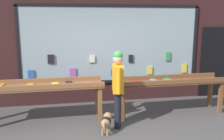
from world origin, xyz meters
name	(u,v)px	position (x,y,z in m)	size (l,w,h in m)	color
ground_plane	(119,137)	(0.00, 0.00, 0.00)	(40.00, 40.00, 0.00)	#474444
shopfront_facade	(103,39)	(0.06, 2.39, 1.77)	(8.03, 0.29, 3.59)	#331919
display_table_left	(43,89)	(-1.52, 1.09, 0.77)	(2.73, 0.72, 0.95)	brown
display_table_right	(170,84)	(1.52, 1.09, 0.75)	(2.73, 0.65, 0.93)	brown
person_browsing	(118,83)	(0.08, 0.51, 0.98)	(0.28, 0.66, 1.68)	black
small_dog	(106,121)	(-0.21, 0.26, 0.25)	(0.32, 0.54, 0.38)	#99724C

